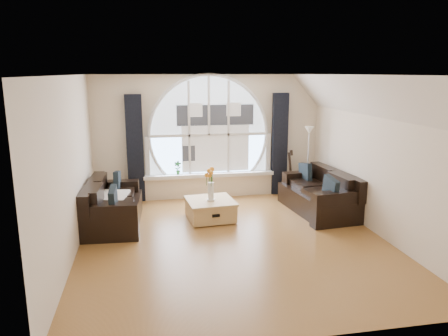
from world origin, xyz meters
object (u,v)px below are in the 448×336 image
coffee_chest (210,209)px  guitar (289,172)px  floor_lamp (308,163)px  sofa_right (319,193)px  vase_flowers (211,180)px  potted_plant (178,168)px  sofa_left (113,204)px

coffee_chest → guitar: (2.01, 1.32, 0.32)m
floor_lamp → guitar: floor_lamp is taller
sofa_right → floor_lamp: 1.07m
vase_flowers → floor_lamp: 2.55m
vase_flowers → floor_lamp: floor_lamp is taller
sofa_right → floor_lamp: bearing=76.0°
coffee_chest → potted_plant: (-0.49, 1.49, 0.49)m
coffee_chest → vase_flowers: (0.01, -0.04, 0.56)m
guitar → vase_flowers: bearing=-160.4°
sofa_left → guitar: size_ratio=1.72×
sofa_left → sofa_right: (3.98, -0.00, 0.00)m
sofa_left → floor_lamp: size_ratio=1.14×
sofa_left → potted_plant: (1.30, 1.45, 0.30)m
vase_flowers → floor_lamp: size_ratio=0.44×
floor_lamp → potted_plant: (-2.82, 0.47, -0.10)m
sofa_right → vase_flowers: (-2.19, -0.08, 0.37)m
floor_lamp → sofa_right: bearing=-97.9°
sofa_left → potted_plant: size_ratio=6.10×
sofa_left → vase_flowers: size_ratio=2.61×
sofa_left → sofa_right: size_ratio=0.98×
floor_lamp → potted_plant: size_ratio=5.34×
sofa_right → potted_plant: 3.06m
potted_plant → vase_flowers: bearing=-72.1°
sofa_right → guitar: guitar is taller
guitar → potted_plant: size_ratio=3.53×
vase_flowers → potted_plant: (-0.49, 1.53, -0.07)m
coffee_chest → floor_lamp: (2.33, 1.02, 0.59)m
floor_lamp → coffee_chest: bearing=-156.3°
sofa_right → guitar: 1.30m
vase_flowers → guitar: size_ratio=0.66×
vase_flowers → sofa_left: bearing=177.4°
guitar → sofa_left: bearing=-175.9°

